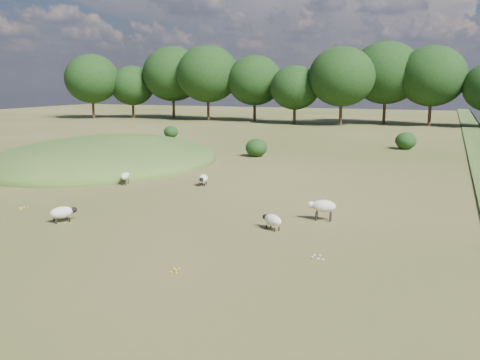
% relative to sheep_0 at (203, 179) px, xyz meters
% --- Properties ---
extents(ground, '(160.00, 160.00, 0.00)m').
position_rel_sheep_0_xyz_m(ground, '(1.34, 13.42, -0.41)').
color(ground, '#394916').
rests_on(ground, ground).
extents(mound, '(16.00, 20.00, 4.00)m').
position_rel_sheep_0_xyz_m(mound, '(-10.66, 5.42, -0.41)').
color(mound, '#33561E').
rests_on(mound, ground).
extents(treeline, '(96.28, 14.66, 11.70)m').
position_rel_sheep_0_xyz_m(treeline, '(0.28, 48.86, 6.15)').
color(treeline, black).
rests_on(treeline, ground).
extents(shrubs, '(26.37, 12.26, 1.54)m').
position_rel_sheep_0_xyz_m(shrubs, '(0.04, 19.19, 0.31)').
color(shrubs, black).
rests_on(shrubs, ground).
extents(sheep_0, '(0.71, 1.18, 0.66)m').
position_rel_sheep_0_xyz_m(sheep_0, '(0.00, 0.00, 0.00)').
color(sheep_0, beige).
rests_on(sheep_0, ground).
extents(sheep_1, '(1.31, 0.66, 0.93)m').
position_rel_sheep_0_xyz_m(sheep_1, '(8.36, -5.40, 0.24)').
color(sheep_1, beige).
rests_on(sheep_1, ground).
extents(sheep_2, '(0.97, 1.22, 0.70)m').
position_rel_sheep_0_xyz_m(sheep_2, '(-2.18, -9.80, 0.03)').
color(sheep_2, beige).
rests_on(sheep_2, ground).
extents(sheep_4, '(1.13, 0.93, 0.65)m').
position_rel_sheep_0_xyz_m(sheep_4, '(6.74, -7.62, -0.00)').
color(sheep_4, beige).
rests_on(sheep_4, ground).
extents(sheep_5, '(0.61, 1.05, 0.73)m').
position_rel_sheep_0_xyz_m(sheep_5, '(-4.45, -1.44, 0.09)').
color(sheep_5, beige).
rests_on(sheep_5, ground).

